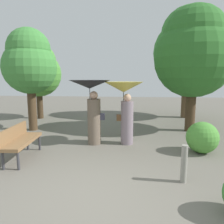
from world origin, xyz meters
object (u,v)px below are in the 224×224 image
at_px(tree_near_left, 38,70).
at_px(tree_mid_left, 29,62).
at_px(person_right, 125,98).
at_px(path_marker_post, 184,164).
at_px(person_left, 91,98).
at_px(tree_mid_right, 194,52).
at_px(park_bench, 19,139).
at_px(tree_near_right, 189,47).

height_order(tree_near_left, tree_mid_left, tree_mid_left).
distance_m(person_right, path_marker_post, 2.90).
bearing_deg(tree_mid_left, person_left, -30.21).
height_order(person_right, tree_mid_right, tree_mid_right).
bearing_deg(tree_mid_right, park_bench, -145.57).
xyz_separation_m(person_left, person_right, (1.00, 0.11, -0.01)).
bearing_deg(tree_near_left, path_marker_post, -47.61).
distance_m(tree_mid_right, path_marker_post, 5.17).
height_order(tree_mid_left, path_marker_post, tree_mid_left).
distance_m(person_left, person_right, 1.01).
distance_m(park_bench, path_marker_post, 3.92).
relative_size(person_right, tree_near_right, 0.35).
height_order(person_left, path_marker_post, person_left).
bearing_deg(tree_near_left, tree_mid_left, -72.10).
relative_size(person_right, tree_mid_left, 0.49).
relative_size(person_left, path_marker_post, 2.61).
bearing_deg(person_right, park_bench, 120.24).
height_order(park_bench, tree_near_left, tree_near_left).
height_order(tree_near_right, tree_mid_right, tree_near_right).
height_order(tree_mid_left, tree_mid_right, tree_mid_right).
relative_size(tree_mid_left, tree_mid_right, 0.84).
bearing_deg(park_bench, tree_near_left, 14.44).
height_order(tree_near_left, path_marker_post, tree_near_left).
bearing_deg(tree_mid_left, tree_mid_right, 4.43).
distance_m(tree_near_right, tree_mid_left, 7.48).
bearing_deg(person_left, path_marker_post, -135.82).
xyz_separation_m(tree_near_left, tree_mid_right, (6.88, -1.93, 0.57)).
height_order(person_left, park_bench, person_left).
relative_size(tree_near_left, tree_mid_right, 0.80).
relative_size(person_left, tree_near_left, 0.53).
xyz_separation_m(tree_mid_left, path_marker_post, (4.91, -3.83, -2.24)).
bearing_deg(tree_mid_right, tree_near_right, 80.24).
relative_size(tree_near_right, tree_mid_left, 1.42).
bearing_deg(path_marker_post, park_bench, 167.29).
bearing_deg(tree_near_left, person_right, -40.93).
distance_m(tree_near_right, tree_mid_right, 3.01).
height_order(tree_near_right, tree_mid_left, tree_near_right).
bearing_deg(tree_near_right, person_right, -121.44).
bearing_deg(person_left, tree_near_right, -39.22).
bearing_deg(tree_mid_right, tree_mid_left, -175.57).
bearing_deg(person_right, tree_mid_right, -52.57).
distance_m(person_left, park_bench, 2.30).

